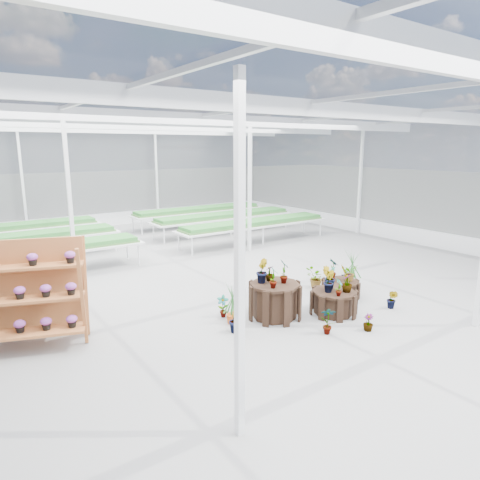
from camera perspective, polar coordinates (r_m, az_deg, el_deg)
ground_plane at (r=10.54m, az=0.91°, el=-7.92°), size 24.00×24.00×0.00m
greenhouse_shell at (r=9.99m, az=0.95°, el=4.28°), size 18.00×24.00×4.50m
steel_frame at (r=9.99m, az=0.95°, el=4.28°), size 18.00×24.00×4.50m
nursery_benches at (r=16.60m, az=-13.79°, el=0.73°), size 16.00×7.00×0.84m
plinth_tall at (r=9.39m, az=4.65°, el=-8.04°), size 1.36×1.36×0.77m
plinth_mid at (r=9.80m, az=12.38°, el=-8.14°), size 1.22×1.22×0.53m
plinth_low at (r=10.97m, az=13.25°, el=-6.31°), size 1.17×1.17×0.41m
shelf_rack at (r=8.77m, az=-25.79°, el=-6.63°), size 2.07×1.55×1.96m
nursery_plants at (r=10.21m, az=9.28°, el=-5.63°), size 4.51×2.89×1.31m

